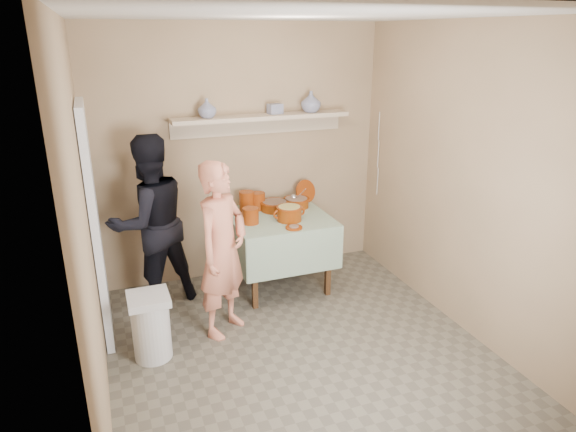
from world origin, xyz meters
name	(u,v)px	position (x,y,z in m)	size (l,w,h in m)	color
ground	(303,357)	(0.00, 0.00, 0.00)	(3.50, 3.50, 0.00)	#605A4C
tile_panel	(95,226)	(-1.46, 0.95, 1.00)	(0.06, 0.70, 2.00)	silver
plate_stack_a	(247,201)	(0.00, 1.54, 0.86)	(0.15, 0.15, 0.21)	maroon
plate_stack_b	(258,201)	(0.12, 1.55, 0.85)	(0.15, 0.15, 0.18)	maroon
bowl_stack	(251,216)	(-0.07, 1.17, 0.84)	(0.15, 0.15, 0.15)	maroon
empty_bowl	(250,215)	(-0.03, 1.34, 0.79)	(0.16, 0.16, 0.05)	maroon
propped_lid	(306,191)	(0.67, 1.60, 0.88)	(0.25, 0.25, 0.02)	maroon
vase_right	(311,102)	(0.72, 1.61, 1.83)	(0.20, 0.20, 0.21)	navy
vase_left	(207,108)	(-0.35, 1.62, 1.81)	(0.18, 0.18, 0.18)	navy
ceramic_box	(275,109)	(0.35, 1.64, 1.77)	(0.14, 0.10, 0.10)	navy
person_cook	(223,250)	(-0.49, 0.63, 0.77)	(0.56, 0.37, 1.53)	#D97B5D
person_helper	(150,223)	(-0.99, 1.35, 0.83)	(0.80, 0.63, 1.65)	black
room_shell	(306,164)	(0.00, 0.00, 1.61)	(3.04, 3.54, 2.62)	tan
serving_table	(279,227)	(0.25, 1.28, 0.64)	(0.97, 0.97, 0.76)	#4C2D16
cazuela_meat_a	(274,205)	(0.27, 1.45, 0.82)	(0.30, 0.30, 0.10)	#652102
cazuela_meat_b	(296,202)	(0.52, 1.47, 0.82)	(0.28, 0.28, 0.10)	#652102
ladle	(294,197)	(0.49, 1.48, 0.87)	(0.08, 0.26, 0.19)	silver
cazuela_rice	(289,212)	(0.30, 1.12, 0.85)	(0.33, 0.25, 0.14)	#652102
front_plate	(294,227)	(0.27, 0.90, 0.77)	(0.16, 0.16, 0.03)	maroon
wall_shelf	(261,119)	(0.20, 1.65, 1.67)	(1.80, 0.25, 0.21)	#BFA98D
trash_bin	(151,326)	(-1.14, 0.44, 0.28)	(0.32, 0.32, 0.56)	silver
electrical_cord	(378,154)	(1.47, 1.48, 1.25)	(0.01, 0.05, 0.90)	silver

